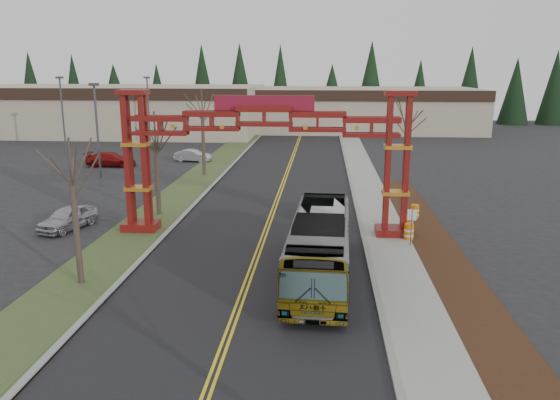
# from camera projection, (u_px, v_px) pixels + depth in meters

# --- Properties ---
(road) EXTENTS (12.00, 110.00, 0.02)m
(road) POSITION_uv_depth(u_px,v_px,m) (275.00, 206.00, 41.21)
(road) COLOR black
(road) RESTS_ON ground
(lane_line_left) EXTENTS (0.12, 100.00, 0.01)m
(lane_line_left) POSITION_uv_depth(u_px,v_px,m) (273.00, 206.00, 41.22)
(lane_line_left) COLOR yellow
(lane_line_left) RESTS_ON road
(lane_line_right) EXTENTS (0.12, 100.00, 0.01)m
(lane_line_right) POSITION_uv_depth(u_px,v_px,m) (276.00, 206.00, 41.20)
(lane_line_right) COLOR yellow
(lane_line_right) RESTS_ON road
(curb_right) EXTENTS (0.30, 110.00, 0.15)m
(curb_right) POSITION_uv_depth(u_px,v_px,m) (357.00, 207.00, 40.73)
(curb_right) COLOR gray
(curb_right) RESTS_ON ground
(sidewalk_right) EXTENTS (2.60, 110.00, 0.14)m
(sidewalk_right) POSITION_uv_depth(u_px,v_px,m) (376.00, 208.00, 40.61)
(sidewalk_right) COLOR gray
(sidewalk_right) RESTS_ON ground
(landscape_strip) EXTENTS (2.60, 50.00, 0.12)m
(landscape_strip) POSITION_uv_depth(u_px,v_px,m) (461.00, 287.00, 25.88)
(landscape_strip) COLOR black
(landscape_strip) RESTS_ON ground
(grass_median) EXTENTS (4.00, 110.00, 0.08)m
(grass_median) POSITION_uv_depth(u_px,v_px,m) (171.00, 204.00, 41.82)
(grass_median) COLOR #3A4D26
(grass_median) RESTS_ON ground
(curb_left) EXTENTS (0.30, 110.00, 0.15)m
(curb_left) POSITION_uv_depth(u_px,v_px,m) (195.00, 204.00, 41.67)
(curb_left) COLOR gray
(curb_left) RESTS_ON ground
(gateway_arch) EXTENTS (18.20, 1.60, 8.90)m
(gateway_arch) POSITION_uv_depth(u_px,v_px,m) (264.00, 139.00, 33.03)
(gateway_arch) COLOR maroon
(gateway_arch) RESTS_ON ground
(retail_building_west) EXTENTS (46.00, 22.30, 7.50)m
(retail_building_west) POSITION_uv_depth(u_px,v_px,m) (116.00, 110.00, 88.16)
(retail_building_west) COLOR tan
(retail_building_west) RESTS_ON ground
(retail_building_east) EXTENTS (38.00, 20.30, 7.00)m
(retail_building_east) POSITION_uv_depth(u_px,v_px,m) (362.00, 109.00, 92.89)
(retail_building_east) COLOR tan
(retail_building_east) RESTS_ON ground
(conifer_treeline) EXTENTS (116.10, 5.60, 13.00)m
(conifer_treeline) POSITION_uv_depth(u_px,v_px,m) (307.00, 89.00, 104.63)
(conifer_treeline) COLOR black
(conifer_treeline) RESTS_ON ground
(transit_bus) EXTENTS (3.22, 11.89, 3.28)m
(transit_bus) POSITION_uv_depth(u_px,v_px,m) (320.00, 247.00, 26.73)
(transit_bus) COLOR #A0A2A8
(transit_bus) RESTS_ON ground
(silver_sedan) EXTENTS (2.07, 4.45, 1.41)m
(silver_sedan) POSITION_uv_depth(u_px,v_px,m) (318.00, 208.00, 37.89)
(silver_sedan) COLOR #A5A8AD
(silver_sedan) RESTS_ON ground
(parked_car_near_a) EXTENTS (2.94, 4.75, 1.51)m
(parked_car_near_a) POSITION_uv_depth(u_px,v_px,m) (68.00, 218.00, 35.24)
(parked_car_near_a) COLOR #A6A6AD
(parked_car_near_a) RESTS_ON ground
(parked_car_mid_a) EXTENTS (5.25, 2.19, 1.52)m
(parked_car_mid_a) POSITION_uv_depth(u_px,v_px,m) (111.00, 159.00, 58.12)
(parked_car_mid_a) COLOR maroon
(parked_car_mid_a) RESTS_ON ground
(parked_car_far_a) EXTENTS (4.25, 1.98, 1.35)m
(parked_car_far_a) POSITION_uv_depth(u_px,v_px,m) (193.00, 156.00, 61.16)
(parked_car_far_a) COLOR #B8BBC1
(parked_car_far_a) RESTS_ON ground
(bare_tree_median_near) EXTENTS (2.93, 2.93, 7.09)m
(bare_tree_median_near) POSITION_uv_depth(u_px,v_px,m) (72.00, 180.00, 25.21)
(bare_tree_median_near) COLOR #382D26
(bare_tree_median_near) RESTS_ON ground
(bare_tree_median_mid) EXTENTS (3.25, 3.25, 7.32)m
(bare_tree_median_mid) POSITION_uv_depth(u_px,v_px,m) (156.00, 143.00, 37.66)
(bare_tree_median_mid) COLOR #382D26
(bare_tree_median_mid) RESTS_ON ground
(bare_tree_median_far) EXTENTS (3.25, 3.25, 8.36)m
(bare_tree_median_far) POSITION_uv_depth(u_px,v_px,m) (202.00, 112.00, 51.98)
(bare_tree_median_far) COLOR #382D26
(bare_tree_median_far) RESTS_ON ground
(bare_tree_right_far) EXTENTS (3.03, 3.03, 8.09)m
(bare_tree_right_far) POSITION_uv_depth(u_px,v_px,m) (408.00, 124.00, 41.82)
(bare_tree_right_far) COLOR #382D26
(bare_tree_right_far) RESTS_ON ground
(light_pole_near) EXTENTS (0.78, 0.39, 8.97)m
(light_pole_near) POSITION_uv_depth(u_px,v_px,m) (97.00, 127.00, 47.29)
(light_pole_near) COLOR #3F3F44
(light_pole_near) RESTS_ON ground
(light_pole_mid) EXTENTS (0.81, 0.40, 9.29)m
(light_pole_mid) POSITION_uv_depth(u_px,v_px,m) (62.00, 110.00, 64.49)
(light_pole_mid) COLOR #3F3F44
(light_pole_mid) RESTS_ON ground
(light_pole_far) EXTENTS (0.79, 0.40, 9.15)m
(light_pole_far) POSITION_uv_depth(u_px,v_px,m) (148.00, 106.00, 73.81)
(light_pole_far) COLOR #3F3F44
(light_pole_far) RESTS_ON ground
(street_sign) EXTENTS (0.51, 0.18, 2.29)m
(street_sign) POSITION_uv_depth(u_px,v_px,m) (412.00, 220.00, 31.33)
(street_sign) COLOR #3F3F44
(street_sign) RESTS_ON ground
(barrel_south) EXTENTS (0.59, 0.59, 1.09)m
(barrel_south) POSITION_uv_depth(u_px,v_px,m) (409.00, 233.00, 32.78)
(barrel_south) COLOR orange
(barrel_south) RESTS_ON ground
(barrel_mid) EXTENTS (0.54, 0.54, 1.01)m
(barrel_mid) POSITION_uv_depth(u_px,v_px,m) (409.00, 224.00, 34.67)
(barrel_mid) COLOR orange
(barrel_mid) RESTS_ON ground
(barrel_north) EXTENTS (0.57, 0.57, 1.06)m
(barrel_north) POSITION_uv_depth(u_px,v_px,m) (415.00, 212.00, 37.49)
(barrel_north) COLOR orange
(barrel_north) RESTS_ON ground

